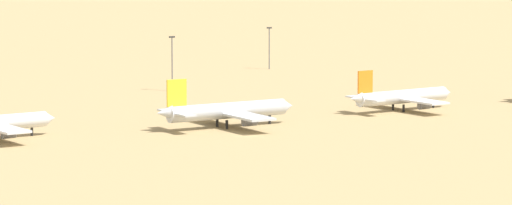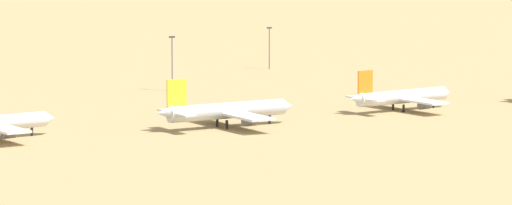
% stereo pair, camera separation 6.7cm
% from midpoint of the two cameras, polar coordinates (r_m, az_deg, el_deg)
% --- Properties ---
extents(ground, '(4000.00, 4000.00, 0.00)m').
position_cam_midpoint_polar(ground, '(361.90, -0.30, -1.26)').
color(ground, tan).
extents(parked_jet_yellow_2, '(38.99, 32.80, 12.88)m').
position_cam_midpoint_polar(parked_jet_yellow_2, '(374.90, -1.15, -0.32)').
color(parked_jet_yellow_2, silver).
rests_on(parked_jet_yellow_2, ground).
extents(parked_jet_orange_3, '(35.39, 30.01, 11.69)m').
position_cam_midpoint_polar(parked_jet_orange_3, '(409.12, 5.51, 0.21)').
color(parked_jet_orange_3, silver).
rests_on(parked_jet_orange_3, ground).
extents(light_pole_west, '(1.80, 0.50, 14.55)m').
position_cam_midpoint_polar(light_pole_west, '(518.72, 0.50, 2.20)').
color(light_pole_west, '#59595E').
rests_on(light_pole_west, ground).
extents(light_pole_mid, '(1.80, 0.50, 16.60)m').
position_cam_midpoint_polar(light_pole_mid, '(454.03, -3.20, 1.63)').
color(light_pole_mid, '#59595E').
rests_on(light_pole_mid, ground).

